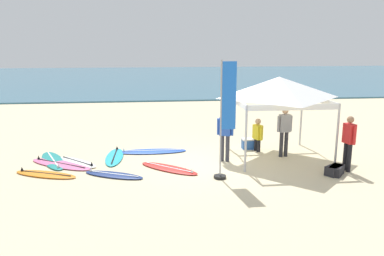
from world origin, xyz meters
TOP-DOWN VIEW (x-y plane):
  - ground_plane at (0.00, 0.00)m, footprint 80.00×80.00m
  - sea at (0.00, 31.67)m, footprint 80.00×36.00m
  - canopy_tent at (2.22, 0.47)m, footprint 2.99×2.99m
  - surfboard_blue at (-2.01, 1.50)m, footprint 2.45×0.67m
  - surfboard_red at (-1.50, -0.50)m, footprint 1.98×1.79m
  - surfboard_teal at (-5.28, 0.75)m, footprint 1.47×2.37m
  - surfboard_cyan at (-3.29, 0.95)m, footprint 0.62×2.13m
  - surfboard_orange at (-5.18, -0.65)m, footprint 2.07×1.28m
  - surfboard_navy at (-3.16, -0.92)m, footprint 1.93×1.26m
  - surfboard_white at (-4.44, 0.48)m, footprint 1.66×1.64m
  - surfboard_pink at (-4.95, 0.31)m, footprint 2.37×1.88m
  - person_grey at (2.49, 0.45)m, footprint 0.55×0.27m
  - person_blue at (0.38, 0.16)m, footprint 0.52×0.34m
  - person_red at (3.89, -1.24)m, footprint 0.28×0.54m
  - person_yellow at (1.79, 1.23)m, footprint 0.32×0.53m
  - banner_flag at (0.04, -1.45)m, footprint 0.60×0.36m
  - gear_bag_near_tent at (3.37, -1.53)m, footprint 0.68×0.60m
  - gear_bag_by_pole at (3.42, -1.56)m, footprint 0.63×0.66m
  - cooler_box at (1.56, 1.58)m, footprint 0.50×0.36m

SIDE VIEW (x-z plane):
  - ground_plane at x=0.00m, z-range 0.00..0.00m
  - surfboard_blue at x=-2.01m, z-range -0.06..0.13m
  - surfboard_pink at x=-4.95m, z-range -0.06..0.13m
  - surfboard_teal at x=-5.28m, z-range -0.06..0.13m
  - surfboard_cyan at x=-3.29m, z-range -0.06..0.13m
  - surfboard_red at x=-1.50m, z-range -0.06..0.13m
  - surfboard_orange at x=-5.18m, z-range -0.06..0.13m
  - surfboard_navy at x=-3.16m, z-range -0.06..0.13m
  - surfboard_white at x=-4.44m, z-range -0.06..0.13m
  - sea at x=0.00m, z-range 0.00..0.10m
  - gear_bag_near_tent at x=3.37m, z-range 0.00..0.28m
  - gear_bag_by_pole at x=3.42m, z-range 0.00..0.28m
  - cooler_box at x=1.56m, z-range 0.00..0.39m
  - person_yellow at x=1.79m, z-range 0.06..1.26m
  - person_grey at x=2.49m, z-range 0.13..1.84m
  - person_blue at x=0.38m, z-range 0.13..1.84m
  - person_red at x=3.89m, z-range 0.13..1.84m
  - banner_flag at x=0.04m, z-range -0.13..3.27m
  - canopy_tent at x=2.22m, z-range 1.01..3.76m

